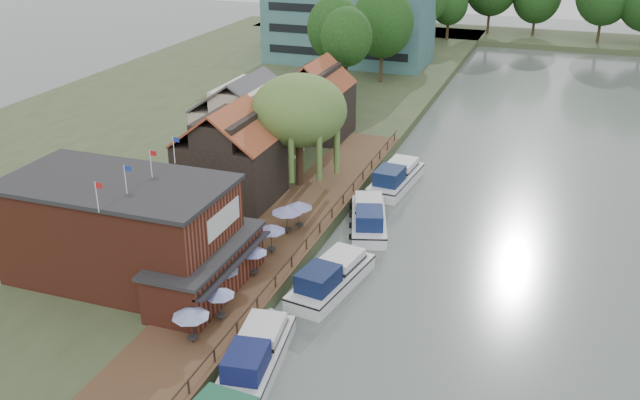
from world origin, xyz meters
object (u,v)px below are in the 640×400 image
(cruiser_3, at_px, (396,174))
(willow, at_px, (299,131))
(pub, at_px, (145,234))
(cruiser_0, at_px, (256,350))
(hotel_block, at_px, (349,22))
(umbrella_6, at_px, (299,215))
(umbrella_3, at_px, (253,261))
(cruiser_2, at_px, (369,214))
(cottage_c, at_px, (316,99))
(umbrella_5, at_px, (287,220))
(cottage_b, at_px, (248,118))
(cruiser_1, at_px, (331,274))
(cottage_a, at_px, (230,153))
(umbrella_0, at_px, (192,326))
(umbrella_4, at_px, (271,239))
(umbrella_2, at_px, (224,280))
(umbrella_1, at_px, (220,304))

(cruiser_3, bearing_deg, willow, -142.99)
(pub, relative_size, cruiser_0, 2.02)
(hotel_block, distance_m, umbrella_6, 61.86)
(umbrella_3, relative_size, cruiser_2, 0.24)
(cottage_c, bearing_deg, cruiser_0, -74.99)
(umbrella_5, height_order, cruiser_0, umbrella_5)
(pub, height_order, cottage_b, cottage_b)
(cottage_c, relative_size, cruiser_2, 0.86)
(cruiser_0, xyz_separation_m, cruiser_2, (0.94, 20.75, -0.00))
(cruiser_1, bearing_deg, umbrella_3, -149.82)
(cruiser_2, bearing_deg, cottage_a, 164.98)
(umbrella_0, distance_m, umbrella_6, 16.87)
(umbrella_4, bearing_deg, cottage_b, 119.52)
(cottage_a, bearing_deg, pub, -86.19)
(umbrella_4, distance_m, cruiser_0, 12.53)
(hotel_block, height_order, cottage_b, hotel_block)
(umbrella_0, height_order, cruiser_2, umbrella_0)
(umbrella_6, bearing_deg, cottage_b, 128.12)
(willow, height_order, cruiser_0, willow)
(umbrella_6, bearing_deg, willow, 110.82)
(pub, xyz_separation_m, umbrella_4, (6.48, 6.50, -2.36))
(cottage_b, relative_size, umbrella_4, 4.04)
(cottage_a, distance_m, cottage_c, 19.03)
(umbrella_2, bearing_deg, umbrella_5, 87.64)
(pub, relative_size, umbrella_0, 8.42)
(willow, relative_size, umbrella_5, 4.24)
(hotel_block, relative_size, umbrella_0, 10.69)
(cottage_c, distance_m, willow, 14.46)
(umbrella_3, height_order, umbrella_5, same)
(cruiser_0, bearing_deg, hotel_block, 95.57)
(cruiser_0, bearing_deg, umbrella_1, 138.29)
(cruiser_1, bearing_deg, umbrella_6, 137.25)
(umbrella_3, distance_m, cruiser_1, 5.59)
(umbrella_1, height_order, cruiser_0, umbrella_1)
(umbrella_0, bearing_deg, umbrella_5, 90.88)
(hotel_block, bearing_deg, cruiser_2, -70.68)
(willow, bearing_deg, umbrella_0, -83.21)
(cottage_a, bearing_deg, willow, 48.01)
(willow, distance_m, umbrella_0, 26.19)
(cruiser_0, relative_size, cruiser_3, 0.97)
(cottage_c, xyz_separation_m, cruiser_0, (10.54, -39.30, -4.05))
(pub, xyz_separation_m, umbrella_0, (6.56, -5.71, -2.36))
(cottage_c, distance_m, cruiser_2, 22.19)
(cruiser_2, bearing_deg, willow, 133.22)
(pub, height_order, cottage_a, cottage_a)
(cruiser_2, bearing_deg, cottage_b, 131.25)
(willow, bearing_deg, umbrella_6, -69.18)
(umbrella_1, xyz_separation_m, cruiser_0, (3.49, -2.32, -1.09))
(umbrella_1, relative_size, cruiser_0, 0.24)
(pub, height_order, umbrella_5, pub)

